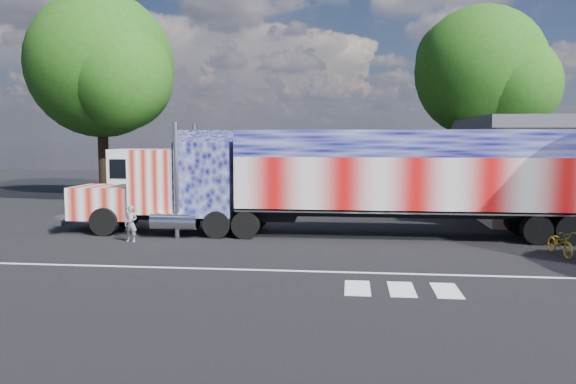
# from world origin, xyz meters

# --- Properties ---
(ground) EXTENTS (100.00, 100.00, 0.00)m
(ground) POSITION_xyz_m (0.00, 0.00, 0.00)
(ground) COLOR black
(lane_markings) EXTENTS (30.00, 2.67, 0.01)m
(lane_markings) POSITION_xyz_m (1.71, -3.77, 0.01)
(lane_markings) COLOR silver
(lane_markings) RESTS_ON ground
(semi_truck) EXTENTS (22.47, 3.55, 4.79)m
(semi_truck) POSITION_xyz_m (2.37, 3.70, 2.47)
(semi_truck) COLOR black
(semi_truck) RESTS_ON ground
(coach_bus) EXTENTS (12.03, 2.80, 3.50)m
(coach_bus) POSITION_xyz_m (-5.29, 11.86, 1.81)
(coach_bus) COLOR silver
(coach_bus) RESTS_ON ground
(woman) EXTENTS (0.57, 0.41, 1.46)m
(woman) POSITION_xyz_m (-6.12, 1.25, 0.73)
(woman) COLOR slate
(woman) RESTS_ON ground
(bicycle) EXTENTS (0.82, 1.79, 0.91)m
(bicycle) POSITION_xyz_m (9.94, 0.33, 0.45)
(bicycle) COLOR gold
(bicycle) RESTS_ON ground
(tree_nw_a) EXTENTS (10.29, 9.80, 13.99)m
(tree_nw_a) POSITION_xyz_m (-14.19, 16.89, 9.04)
(tree_nw_a) COLOR black
(tree_nw_a) RESTS_ON ground
(tree_ne_a) EXTENTS (8.67, 8.26, 12.47)m
(tree_ne_a) POSITION_xyz_m (10.84, 17.05, 8.28)
(tree_ne_a) COLOR black
(tree_ne_a) RESTS_ON ground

